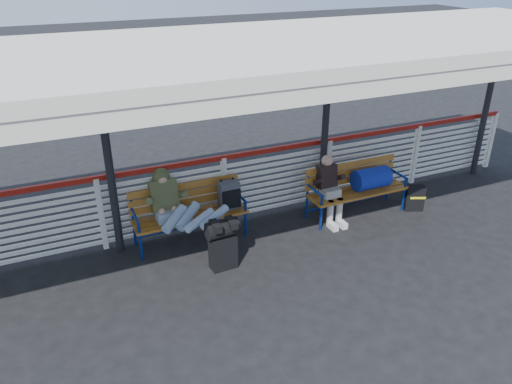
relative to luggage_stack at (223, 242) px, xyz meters
name	(u,v)px	position (x,y,z in m)	size (l,w,h in m)	color
ground	(273,283)	(0.50, -0.66, -0.43)	(60.00, 60.00, 0.00)	black
fence	(224,188)	(0.50, 1.24, 0.23)	(12.08, 0.08, 1.24)	silver
canopy	(247,52)	(0.50, 0.21, 2.61)	(12.60, 3.60, 3.16)	silver
luggage_stack	(223,242)	(0.00, 0.00, 0.00)	(0.49, 0.29, 0.78)	black
bench_left	(201,204)	(0.00, 0.97, 0.17)	(1.80, 0.56, 0.92)	#B07022
bench_right	(364,181)	(2.85, 0.61, 0.18)	(1.80, 0.56, 0.92)	#B07022
traveler_man	(185,212)	(-0.35, 0.63, 0.27)	(0.94, 1.53, 0.77)	#97B5CC
companion_person	(330,189)	(2.16, 0.61, 0.17)	(0.32, 0.66, 1.15)	#ABA49B
suitcase_side	(414,198)	(3.76, 0.31, -0.20)	(0.37, 0.31, 0.46)	black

